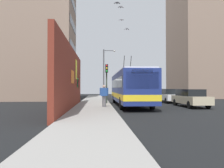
{
  "coord_description": "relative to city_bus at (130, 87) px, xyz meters",
  "views": [
    {
      "loc": [
        -20.84,
        1.21,
        1.69
      ],
      "look_at": [
        -0.85,
        -0.09,
        2.06
      ],
      "focal_mm": 34.46,
      "sensor_mm": 36.0,
      "label": 1
    }
  ],
  "objects": [
    {
      "name": "graffiti_wall",
      "position": [
        -3.24,
        5.15,
        0.64
      ],
      "size": [
        14.55,
        0.32,
        4.83
      ],
      "color": "maroon",
      "rests_on": "ground_plane"
    },
    {
      "name": "sidewalk_slab",
      "position": [
        0.47,
        3.4,
        -1.7
      ],
      "size": [
        48.0,
        3.2,
        0.15
      ],
      "primitive_type": "cube",
      "color": "gray",
      "rests_on": "ground_plane"
    },
    {
      "name": "building_far_right",
      "position": [
        16.96,
        -15.2,
        8.93
      ],
      "size": [
        10.8,
        8.91,
        21.4
      ],
      "color": "gray",
      "rests_on": "ground_plane"
    },
    {
      "name": "ground_plane",
      "position": [
        0.47,
        1.8,
        -1.77
      ],
      "size": [
        80.0,
        80.0,
        0.0
      ],
      "primitive_type": "plane",
      "color": "black"
    },
    {
      "name": "parked_car_dark_gray",
      "position": [
        9.39,
        -5.2,
        -0.94
      ],
      "size": [
        4.87,
        1.93,
        1.58
      ],
      "color": "#38383D",
      "rests_on": "ground_plane"
    },
    {
      "name": "city_bus",
      "position": [
        0.0,
        0.0,
        0.0
      ],
      "size": [
        12.03,
        2.67,
        4.96
      ],
      "color": "navy",
      "rests_on": "ground_plane"
    },
    {
      "name": "parked_car_champagne",
      "position": [
        -1.68,
        -5.2,
        -0.94
      ],
      "size": [
        4.89,
        1.77,
        1.58
      ],
      "color": "#C6B793",
      "rests_on": "ground_plane"
    },
    {
      "name": "parked_car_white",
      "position": [
        3.89,
        -5.2,
        -0.94
      ],
      "size": [
        4.24,
        1.86,
        1.58
      ],
      "color": "white",
      "rests_on": "ground_plane"
    },
    {
      "name": "flying_pigeons",
      "position": [
        0.33,
        1.15,
        7.37
      ],
      "size": [
        8.14,
        3.76,
        1.89
      ],
      "color": "slate"
    },
    {
      "name": "street_lamp",
      "position": [
        8.78,
        2.07,
        2.26
      ],
      "size": [
        0.44,
        1.69,
        6.8
      ],
      "color": "#4C4C51",
      "rests_on": "sidewalk_slab"
    },
    {
      "name": "pedestrian_at_curb",
      "position": [
        -2.74,
        2.52,
        -0.56
      ],
      "size": [
        0.24,
        0.7,
        1.78
      ],
      "color": "#595960",
      "rests_on": "sidewalk_slab"
    },
    {
      "name": "building_far_left",
      "position": [
        10.91,
        11.0,
        8.59
      ],
      "size": [
        8.56,
        8.72,
        20.73
      ],
      "color": "gray",
      "rests_on": "ground_plane"
    },
    {
      "name": "traffic_light",
      "position": [
        1.28,
        2.15,
        1.05
      ],
      "size": [
        0.49,
        0.28,
        3.96
      ],
      "color": "#2D382D",
      "rests_on": "sidewalk_slab"
    }
  ]
}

